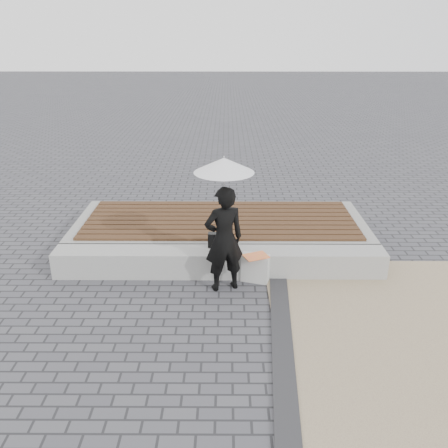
{
  "coord_description": "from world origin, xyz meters",
  "views": [
    {
      "loc": [
        0.1,
        -4.93,
        3.47
      ],
      "look_at": [
        0.07,
        1.16,
        1.0
      ],
      "focal_mm": 38.43,
      "sensor_mm": 36.0,
      "label": 1
    }
  ],
  "objects_px": {
    "seating_ledge": "(219,262)",
    "canvas_tote": "(255,268)",
    "parasol": "(224,165)",
    "handbag": "(219,240)",
    "woman": "(224,239)"
  },
  "relations": [
    {
      "from": "woman",
      "to": "handbag",
      "type": "xyz_separation_m",
      "value": [
        -0.08,
        0.55,
        -0.26
      ]
    },
    {
      "from": "seating_ledge",
      "to": "parasol",
      "type": "distance_m",
      "value": 1.69
    },
    {
      "from": "woman",
      "to": "seating_ledge",
      "type": "bearing_deg",
      "value": -99.38
    },
    {
      "from": "handbag",
      "to": "canvas_tote",
      "type": "bearing_deg",
      "value": -26.58
    },
    {
      "from": "woman",
      "to": "canvas_tote",
      "type": "distance_m",
      "value": 0.75
    },
    {
      "from": "canvas_tote",
      "to": "handbag",
      "type": "bearing_deg",
      "value": 165.58
    },
    {
      "from": "seating_ledge",
      "to": "woman",
      "type": "height_order",
      "value": "woman"
    },
    {
      "from": "seating_ledge",
      "to": "woman",
      "type": "bearing_deg",
      "value": -80.73
    },
    {
      "from": "parasol",
      "to": "canvas_tote",
      "type": "bearing_deg",
      "value": 24.79
    },
    {
      "from": "seating_ledge",
      "to": "handbag",
      "type": "distance_m",
      "value": 0.33
    },
    {
      "from": "handbag",
      "to": "canvas_tote",
      "type": "xyz_separation_m",
      "value": [
        0.54,
        -0.33,
        -0.3
      ]
    },
    {
      "from": "woman",
      "to": "handbag",
      "type": "distance_m",
      "value": 0.61
    },
    {
      "from": "parasol",
      "to": "handbag",
      "type": "height_order",
      "value": "parasol"
    },
    {
      "from": "seating_ledge",
      "to": "parasol",
      "type": "relative_size",
      "value": 4.87
    },
    {
      "from": "seating_ledge",
      "to": "canvas_tote",
      "type": "height_order",
      "value": "canvas_tote"
    }
  ]
}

